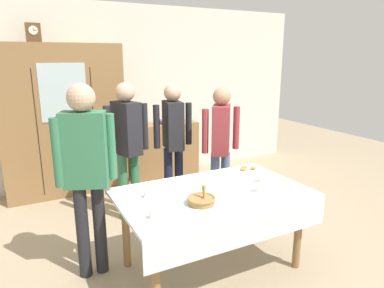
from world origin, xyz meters
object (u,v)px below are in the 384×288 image
Objects in this scene: tea_cup_near_right at (259,189)px; spoon_near_left at (180,200)px; dining_table at (214,203)px; tea_cup_mid_left at (154,216)px; person_beside_shelf at (173,134)px; person_behind_table_left at (86,163)px; book_stack at (164,122)px; bread_basket at (201,200)px; tea_cup_center at (148,195)px; person_behind_table_right at (221,139)px; person_near_right_end at (127,138)px; wall_cabinet at (64,121)px; spoon_center at (230,197)px; pastry_plate at (248,170)px; tea_cup_front_edge at (262,179)px; mantel_clock at (33,33)px; bookshelf_low at (164,149)px.

tea_cup_near_right reaches higher than spoon_near_left.
dining_table is 12.99× the size of tea_cup_mid_left.
person_behind_table_left is (-1.26, -0.99, 0.08)m from person_beside_shelf.
spoon_near_left is 1.58m from person_beside_shelf.
bread_basket is (-0.84, -2.79, -0.11)m from book_stack.
person_behind_table_right is at bearing 33.78° from tea_cup_center.
tea_cup_mid_left is at bearing -137.59° from person_behind_table_right.
person_near_right_end is at bearing -128.22° from book_stack.
wall_cabinet is 1.27× the size of person_near_right_end.
tea_cup_mid_left is at bearing -170.23° from bread_basket.
wall_cabinet is 2.84m from tea_cup_mid_left.
tea_cup_mid_left is 0.73m from spoon_center.
dining_table is 12.99× the size of tea_cup_near_right.
spoon_center is at bearing -18.81° from spoon_near_left.
pastry_plate is 1.45m from person_near_right_end.
mantel_clock is at bearing 123.69° from tea_cup_front_edge.
tea_cup_front_edge reaches higher than spoon_near_left.
person_behind_table_right is at bearing 18.45° from person_behind_table_left.
person_behind_table_left is (-1.70, -0.57, 0.10)m from person_behind_table_right.
mantel_clock reaches higher than person_behind_table_right.
dining_table is 1.52× the size of bookshelf_low.
book_stack is 0.13× the size of person_behind_table_right.
dining_table is 7.04× the size of bread_basket.
person_beside_shelf reaches higher than tea_cup_front_edge.
wall_cabinet is at bearing 113.91° from person_near_right_end.
book_stack is 1.75× the size of spoon_center.
tea_cup_near_right is 0.08× the size of person_near_right_end.
dining_table is 3.24m from mantel_clock.
person_near_right_end reaches higher than bread_basket.
wall_cabinet is at bearing 114.59° from tea_cup_near_right.
bookshelf_low is 0.47m from book_stack.
person_behind_table_left reaches higher than tea_cup_center.
wall_cabinet is 16.17× the size of tea_cup_center.
bookshelf_low is (1.53, 0.05, -0.61)m from wall_cabinet.
person_beside_shelf is (-0.38, -1.21, 0.54)m from bookshelf_low.
person_near_right_end reaches higher than tea_cup_mid_left.
person_behind_table_right is (0.44, -0.43, -0.02)m from person_beside_shelf.
tea_cup_mid_left is at bearing -168.34° from tea_cup_front_edge.
mantel_clock is 2.23m from book_stack.
spoon_near_left is at bearing -72.48° from mantel_clock.
book_stack is 1.60× the size of tea_cup_center.
mantel_clock is at bearing 114.24° from spoon_center.
bookshelf_low is 8.56× the size of tea_cup_near_right.
book_stack reaches higher than tea_cup_center.
book_stack is 1.60× the size of tea_cup_near_right.
tea_cup_mid_left is 0.45m from bread_basket.
tea_cup_center is (-1.19, -2.47, 0.35)m from bookshelf_low.
mantel_clock reaches higher than tea_cup_mid_left.
spoon_center is at bearing -27.16° from tea_cup_center.
dining_table is at bearing -177.71° from tea_cup_front_edge.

